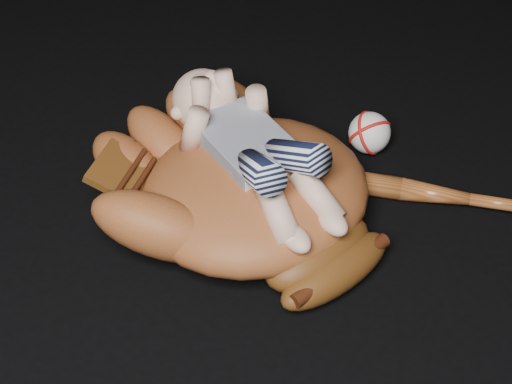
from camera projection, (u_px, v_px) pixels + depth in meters
baseball_glove at (255, 183)px, 1.18m from camera, size 0.45×0.52×0.16m
newborn_baby at (257, 149)px, 1.15m from camera, size 0.23×0.40×0.16m
baseball_bat at (415, 191)px, 1.25m from camera, size 0.27×0.35×0.04m
baseball at (370, 133)px, 1.34m from camera, size 0.08×0.08×0.07m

